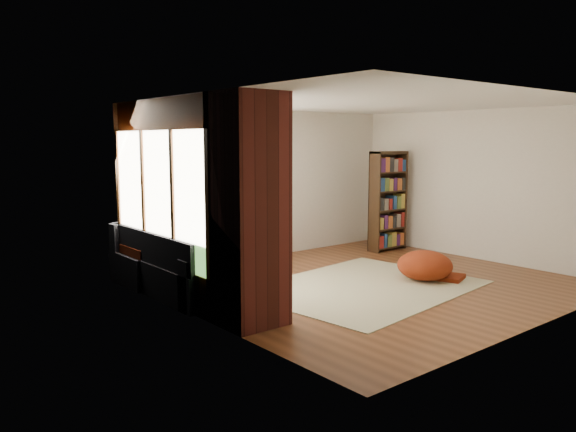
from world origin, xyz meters
TOP-DOWN VIEW (x-y plane):
  - floor at (0.00, 0.00)m, footprint 5.50×5.50m
  - ceiling at (0.00, 0.00)m, footprint 5.50×5.50m
  - wall_back at (0.00, 2.50)m, footprint 5.50×0.04m
  - wall_front at (0.00, -2.50)m, footprint 5.50×0.04m
  - wall_left at (-2.75, 0.00)m, footprint 0.04×5.00m
  - wall_right at (2.75, 0.00)m, footprint 0.04×5.00m
  - windows_back at (-1.20, 2.47)m, footprint 2.82×0.10m
  - windows_left at (-2.72, 1.20)m, footprint 0.10×2.62m
  - roller_blind at (-2.69, 2.03)m, footprint 0.03×0.72m
  - brick_chimney at (-2.40, -0.35)m, footprint 0.70×0.70m
  - sectional_sofa at (-1.95, 1.70)m, footprint 2.20×2.20m
  - area_rug at (-0.22, -0.10)m, footprint 3.43×2.78m
  - bookshelf at (2.14, 1.52)m, footprint 0.80×0.27m
  - pouf at (0.78, -0.38)m, footprint 0.97×0.97m
  - dog_tan at (-1.85, 1.62)m, footprint 0.94×0.78m
  - dog_brindle at (-1.85, 1.11)m, footprint 0.44×0.71m
  - throw_pillows at (-1.92, 1.85)m, footprint 1.98×1.68m

SIDE VIEW (x-z plane):
  - floor at x=0.00m, z-range 0.00..0.00m
  - area_rug at x=-0.22m, z-range 0.00..0.01m
  - pouf at x=0.78m, z-range 0.01..0.45m
  - sectional_sofa at x=-1.95m, z-range -0.10..0.70m
  - dog_brindle at x=-1.85m, z-range 0.54..0.92m
  - dog_tan at x=-1.85m, z-range 0.54..1.00m
  - throw_pillows at x=-1.92m, z-range 0.54..0.99m
  - bookshelf at x=2.14m, z-range 0.00..1.87m
  - wall_back at x=0.00m, z-range 0.00..2.60m
  - wall_front at x=0.00m, z-range 0.00..2.60m
  - wall_left at x=-2.75m, z-range 0.00..2.60m
  - wall_right at x=2.75m, z-range 0.00..2.60m
  - brick_chimney at x=-2.40m, z-range 0.00..2.60m
  - windows_back at x=-1.20m, z-range 0.40..2.30m
  - windows_left at x=-2.72m, z-range 0.40..2.30m
  - roller_blind at x=-2.69m, z-range 1.30..2.20m
  - ceiling at x=0.00m, z-range 2.60..2.60m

